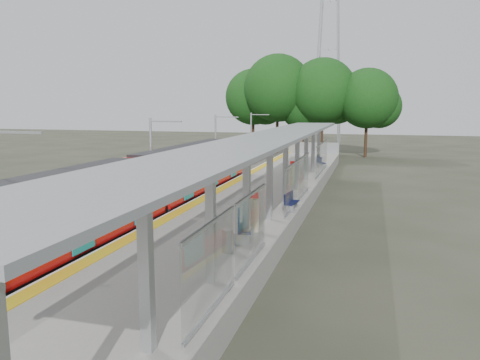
{
  "coord_description": "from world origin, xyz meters",
  "views": [
    {
      "loc": [
        6.33,
        -6.29,
        6.07
      ],
      "look_at": [
        -0.15,
        16.73,
        2.3
      ],
      "focal_mm": 35.0,
      "sensor_mm": 36.0,
      "label": 1
    }
  ],
  "objects_px": {
    "bench_mid": "(290,201)",
    "info_pillar_near": "(254,215)",
    "litter_bin": "(227,241)",
    "info_pillar_far": "(292,175)",
    "bench_far": "(320,162)",
    "train": "(143,188)",
    "bench_near": "(242,226)"
  },
  "relations": [
    {
      "from": "train",
      "to": "bench_far",
      "type": "relative_size",
      "value": 18.75
    },
    {
      "from": "bench_mid",
      "to": "litter_bin",
      "type": "relative_size",
      "value": 1.65
    },
    {
      "from": "info_pillar_far",
      "to": "info_pillar_near",
      "type": "bearing_deg",
      "value": -101.39
    },
    {
      "from": "bench_near",
      "to": "bench_far",
      "type": "height_order",
      "value": "bench_near"
    },
    {
      "from": "bench_near",
      "to": "bench_far",
      "type": "bearing_deg",
      "value": 72.9
    },
    {
      "from": "bench_mid",
      "to": "litter_bin",
      "type": "height_order",
      "value": "bench_mid"
    },
    {
      "from": "bench_near",
      "to": "info_pillar_far",
      "type": "relative_size",
      "value": 1.06
    },
    {
      "from": "train",
      "to": "litter_bin",
      "type": "height_order",
      "value": "train"
    },
    {
      "from": "info_pillar_near",
      "to": "litter_bin",
      "type": "relative_size",
      "value": 1.97
    },
    {
      "from": "bench_mid",
      "to": "info_pillar_far",
      "type": "xyz_separation_m",
      "value": [
        -1.15,
        7.45,
        0.21
      ]
    },
    {
      "from": "bench_near",
      "to": "litter_bin",
      "type": "distance_m",
      "value": 1.56
    },
    {
      "from": "train",
      "to": "bench_near",
      "type": "bearing_deg",
      "value": -32.49
    },
    {
      "from": "bench_mid",
      "to": "info_pillar_far",
      "type": "bearing_deg",
      "value": 107.03
    },
    {
      "from": "bench_mid",
      "to": "info_pillar_near",
      "type": "relative_size",
      "value": 0.84
    },
    {
      "from": "bench_mid",
      "to": "bench_far",
      "type": "bearing_deg",
      "value": 99.36
    },
    {
      "from": "litter_bin",
      "to": "bench_near",
      "type": "bearing_deg",
      "value": 86.6
    },
    {
      "from": "train",
      "to": "bench_near",
      "type": "relative_size",
      "value": 16.44
    },
    {
      "from": "bench_near",
      "to": "info_pillar_far",
      "type": "height_order",
      "value": "info_pillar_far"
    },
    {
      "from": "info_pillar_far",
      "to": "litter_bin",
      "type": "relative_size",
      "value": 1.91
    },
    {
      "from": "bench_mid",
      "to": "bench_far",
      "type": "relative_size",
      "value": 0.93
    },
    {
      "from": "bench_far",
      "to": "litter_bin",
      "type": "distance_m",
      "value": 23.93
    },
    {
      "from": "train",
      "to": "litter_bin",
      "type": "relative_size",
      "value": 33.26
    },
    {
      "from": "bench_far",
      "to": "info_pillar_far",
      "type": "height_order",
      "value": "info_pillar_far"
    },
    {
      "from": "bench_far",
      "to": "litter_bin",
      "type": "bearing_deg",
      "value": -113.33
    },
    {
      "from": "info_pillar_far",
      "to": "litter_bin",
      "type": "distance_m",
      "value": 14.66
    },
    {
      "from": "bench_mid",
      "to": "bench_near",
      "type": "bearing_deg",
      "value": -90.98
    },
    {
      "from": "info_pillar_far",
      "to": "train",
      "type": "bearing_deg",
      "value": -136.4
    },
    {
      "from": "bench_far",
      "to": "litter_bin",
      "type": "height_order",
      "value": "bench_far"
    },
    {
      "from": "info_pillar_far",
      "to": "bench_near",
      "type": "bearing_deg",
      "value": -102.3
    },
    {
      "from": "info_pillar_far",
      "to": "bench_far",
      "type": "bearing_deg",
      "value": 71.59
    },
    {
      "from": "bench_near",
      "to": "bench_far",
      "type": "xyz_separation_m",
      "value": [
        0.6,
        22.36,
        -0.07
      ]
    },
    {
      "from": "bench_near",
      "to": "litter_bin",
      "type": "bearing_deg",
      "value": -108.98
    }
  ]
}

